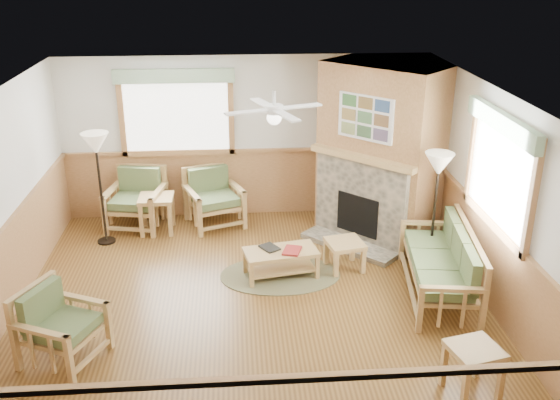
{
  "coord_description": "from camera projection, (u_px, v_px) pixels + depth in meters",
  "views": [
    {
      "loc": [
        -0.18,
        -6.95,
        4.26
      ],
      "look_at": [
        0.4,
        0.7,
        1.15
      ],
      "focal_mm": 40.0,
      "sensor_mm": 36.0,
      "label": 1
    }
  ],
  "objects": [
    {
      "name": "ceiling",
      "position": [
        249.0,
        97.0,
        7.02
      ],
      "size": [
        6.0,
        6.0,
        0.01
      ],
      "primitive_type": "cube",
      "color": "white",
      "rests_on": "floor"
    },
    {
      "name": "armchair_back_left",
      "position": [
        136.0,
        200.0,
        10.08
      ],
      "size": [
        1.0,
        1.0,
        0.95
      ],
      "primitive_type": null,
      "rotation": [
        0.0,
        0.0,
        -0.2
      ],
      "color": "tan",
      "rests_on": "floor"
    },
    {
      "name": "coffee_table",
      "position": [
        281.0,
        263.0,
        8.64
      ],
      "size": [
        1.07,
        0.67,
        0.4
      ],
      "primitive_type": null,
      "rotation": [
        0.0,
        0.0,
        0.18
      ],
      "color": "tan",
      "rests_on": "floor"
    },
    {
      "name": "armchair_left",
      "position": [
        62.0,
        326.0,
        6.81
      ],
      "size": [
        1.01,
        1.01,
        0.85
      ],
      "primitive_type": null,
      "rotation": [
        0.0,
        0.0,
        1.14
      ],
      "color": "tan",
      "rests_on": "floor"
    },
    {
      "name": "wainscot",
      "position": [
        252.0,
        266.0,
        7.83
      ],
      "size": [
        6.0,
        6.0,
        1.1
      ],
      "primitive_type": null,
      "color": "#9A6B3F",
      "rests_on": "floor"
    },
    {
      "name": "floor_lamp_right",
      "position": [
        434.0,
        212.0,
        8.62
      ],
      "size": [
        0.51,
        0.51,
        1.73
      ],
      "primitive_type": null,
      "rotation": [
        0.0,
        0.0,
        0.35
      ],
      "color": "black",
      "rests_on": "floor"
    },
    {
      "name": "braided_rug",
      "position": [
        280.0,
        275.0,
        8.73
      ],
      "size": [
        2.09,
        2.09,
        0.01
      ],
      "primitive_type": "cylinder",
      "rotation": [
        0.0,
        0.0,
        -0.28
      ],
      "color": "brown",
      "rests_on": "floor"
    },
    {
      "name": "end_table_sofa",
      "position": [
        472.0,
        370.0,
        6.33
      ],
      "size": [
        0.59,
        0.57,
        0.55
      ],
      "primitive_type": null,
      "rotation": [
        0.0,
        0.0,
        0.24
      ],
      "color": "tan",
      "rests_on": "floor"
    },
    {
      "name": "armchair_back_right",
      "position": [
        214.0,
        198.0,
        10.18
      ],
      "size": [
        1.06,
        1.06,
        0.92
      ],
      "primitive_type": null,
      "rotation": [
        0.0,
        0.0,
        0.36
      ],
      "color": "tan",
      "rests_on": "floor"
    },
    {
      "name": "fireplace",
      "position": [
        380.0,
        152.0,
        9.56
      ],
      "size": [
        3.11,
        3.11,
        2.7
      ],
      "primitive_type": null,
      "rotation": [
        0.0,
        0.0,
        -0.79
      ],
      "color": "#9A6B3F",
      "rests_on": "floor"
    },
    {
      "name": "book_dark",
      "position": [
        270.0,
        247.0,
        8.61
      ],
      "size": [
        0.31,
        0.33,
        0.03
      ],
      "primitive_type": "cube",
      "rotation": [
        0.0,
        0.0,
        0.55
      ],
      "color": "black",
      "rests_on": "coffee_table"
    },
    {
      "name": "book_red",
      "position": [
        292.0,
        250.0,
        8.52
      ],
      "size": [
        0.3,
        0.35,
        0.03
      ],
      "primitive_type": "cube",
      "rotation": [
        0.0,
        0.0,
        -0.31
      ],
      "color": "maroon",
      "rests_on": "coffee_table"
    },
    {
      "name": "footstool",
      "position": [
        344.0,
        255.0,
        8.84
      ],
      "size": [
        0.58,
        0.58,
        0.43
      ],
      "primitive_type": null,
      "rotation": [
        0.0,
        0.0,
        0.2
      ],
      "color": "tan",
      "rests_on": "floor"
    },
    {
      "name": "wall_back",
      "position": [
        245.0,
        137.0,
        10.3
      ],
      "size": [
        6.0,
        0.02,
        2.7
      ],
      "primitive_type": "cube",
      "color": "silver",
      "rests_on": "floor"
    },
    {
      "name": "wall_right",
      "position": [
        493.0,
        200.0,
        7.73
      ],
      "size": [
        0.02,
        6.0,
        2.7
      ],
      "primitive_type": "cube",
      "color": "silver",
      "rests_on": "floor"
    },
    {
      "name": "end_table_chairs",
      "position": [
        157.0,
        214.0,
        9.98
      ],
      "size": [
        0.54,
        0.52,
        0.6
      ],
      "primitive_type": null,
      "rotation": [
        0.0,
        0.0,
        -0.0
      ],
      "color": "tan",
      "rests_on": "floor"
    },
    {
      "name": "ceiling_fan",
      "position": [
        274.0,
        94.0,
        7.33
      ],
      "size": [
        1.59,
        1.59,
        0.36
      ],
      "primitive_type": null,
      "rotation": [
        0.0,
        0.0,
        0.35
      ],
      "color": "white",
      "rests_on": "ceiling"
    },
    {
      "name": "floor",
      "position": [
        253.0,
        304.0,
        8.03
      ],
      "size": [
        6.0,
        6.0,
        0.01
      ],
      "primitive_type": "cube",
      "color": "brown",
      "rests_on": "ground"
    },
    {
      "name": "window_right",
      "position": [
        510.0,
        111.0,
        7.1
      ],
      "size": [
        0.16,
        1.9,
        1.5
      ],
      "primitive_type": null,
      "color": "white",
      "rests_on": "wall_right"
    },
    {
      "name": "window_back",
      "position": [
        174.0,
        67.0,
        9.74
      ],
      "size": [
        1.9,
        0.16,
        1.5
      ],
      "primitive_type": null,
      "color": "white",
      "rests_on": "wall_back"
    },
    {
      "name": "sofa",
      "position": [
        439.0,
        263.0,
        8.12
      ],
      "size": [
        2.03,
        1.06,
        0.89
      ],
      "primitive_type": null,
      "rotation": [
        0.0,
        0.0,
        -1.71
      ],
      "color": "tan",
      "rests_on": "floor"
    },
    {
      "name": "wall_front",
      "position": [
        264.0,
        359.0,
        4.75
      ],
      "size": [
        6.0,
        0.02,
        2.7
      ],
      "primitive_type": "cube",
      "color": "silver",
      "rests_on": "floor"
    },
    {
      "name": "floor_lamp_left",
      "position": [
        101.0,
        189.0,
        9.39
      ],
      "size": [
        0.42,
        0.42,
        1.77
      ],
      "primitive_type": null,
      "rotation": [
        0.0,
        0.0,
        -0.03
      ],
      "color": "black",
      "rests_on": "floor"
    }
  ]
}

